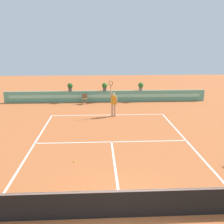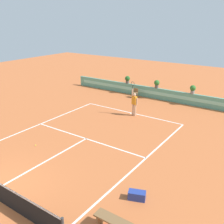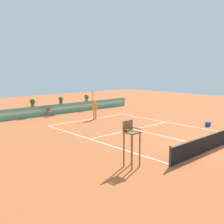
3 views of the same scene
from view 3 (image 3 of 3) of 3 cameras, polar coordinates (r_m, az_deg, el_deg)
ground_plane at (r=19.52m, az=5.52°, el=-3.98°), size 60.00×60.00×0.00m
court_lines at (r=19.99m, az=3.99°, el=-3.63°), size 8.32×11.94×0.01m
net at (r=16.12m, az=21.62°, el=-5.53°), size 8.92×0.10×1.00m
back_wall_barrier at (r=27.37m, az=-10.79°, el=0.76°), size 18.00×0.21×1.00m
umpire_chair at (r=12.02m, az=4.12°, el=-5.70°), size 0.60×0.60×2.14m
ball_kid_chair at (r=25.82m, az=-13.48°, el=0.12°), size 0.44×0.44×0.85m
gear_bag at (r=22.27m, az=20.13°, el=-2.39°), size 0.78×0.59×0.36m
tennis_player at (r=23.57m, az=-3.76°, el=0.92°), size 0.62×0.26×2.58m
tennis_ball_near_baseline at (r=16.94m, az=6.40°, el=-5.91°), size 0.07×0.07×0.07m
potted_plant_centre at (r=27.20m, az=-11.03°, el=2.64°), size 0.48×0.48×0.72m
potted_plant_left at (r=25.76m, az=-16.85°, el=2.06°), size 0.48×0.48×0.72m
potted_plant_right at (r=29.01m, az=-5.55°, el=3.16°), size 0.48×0.48×0.72m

